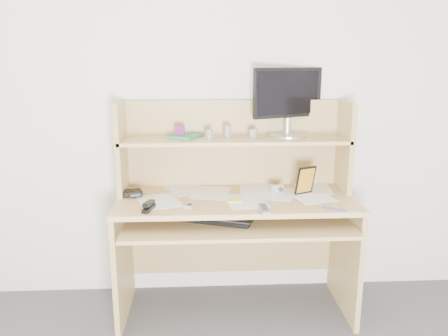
{
  "coord_description": "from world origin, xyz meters",
  "views": [
    {
      "loc": [
        -0.2,
        -0.99,
        1.53
      ],
      "look_at": [
        -0.07,
        1.43,
        0.94
      ],
      "focal_mm": 35.0,
      "sensor_mm": 36.0,
      "label": 1
    }
  ],
  "objects_px": {
    "desk": "(235,202)",
    "monitor": "(288,100)",
    "game_case": "(306,180)",
    "tv_remote": "(264,209)",
    "keyboard": "(211,217)"
  },
  "relations": [
    {
      "from": "desk",
      "to": "game_case",
      "type": "height_order",
      "value": "desk"
    },
    {
      "from": "desk",
      "to": "monitor",
      "type": "bearing_deg",
      "value": 22.93
    },
    {
      "from": "tv_remote",
      "to": "desk",
      "type": "bearing_deg",
      "value": 109.07
    },
    {
      "from": "game_case",
      "to": "monitor",
      "type": "distance_m",
      "value": 0.51
    },
    {
      "from": "tv_remote",
      "to": "keyboard",
      "type": "bearing_deg",
      "value": 148.05
    },
    {
      "from": "tv_remote",
      "to": "monitor",
      "type": "bearing_deg",
      "value": 65.0
    },
    {
      "from": "desk",
      "to": "monitor",
      "type": "distance_m",
      "value": 0.71
    },
    {
      "from": "game_case",
      "to": "keyboard",
      "type": "bearing_deg",
      "value": 166.78
    },
    {
      "from": "desk",
      "to": "tv_remote",
      "type": "height_order",
      "value": "desk"
    },
    {
      "from": "keyboard",
      "to": "game_case",
      "type": "relative_size",
      "value": 2.92
    },
    {
      "from": "desk",
      "to": "game_case",
      "type": "relative_size",
      "value": 8.11
    },
    {
      "from": "keyboard",
      "to": "monitor",
      "type": "relative_size",
      "value": 1.11
    },
    {
      "from": "tv_remote",
      "to": "game_case",
      "type": "height_order",
      "value": "game_case"
    },
    {
      "from": "keyboard",
      "to": "game_case",
      "type": "bearing_deg",
      "value": 32.81
    },
    {
      "from": "tv_remote",
      "to": "monitor",
      "type": "distance_m",
      "value": 0.75
    }
  ]
}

